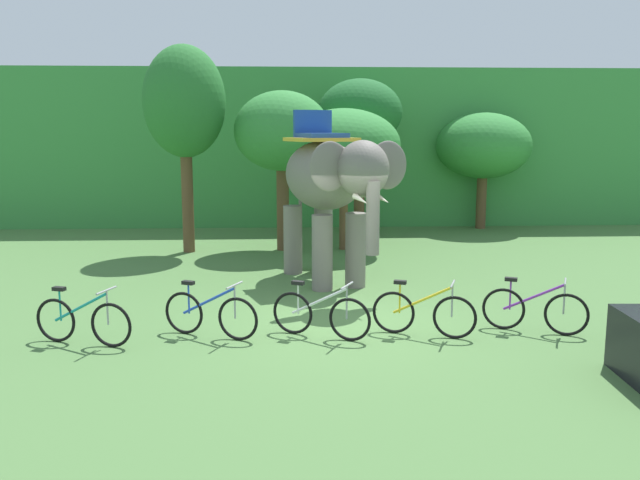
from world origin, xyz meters
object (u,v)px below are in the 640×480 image
(tree_far_left, at_px, (282,132))
(tree_far_right, at_px, (344,146))
(elephant, at_px, (329,183))
(bike_white, at_px, (320,314))
(tree_center, at_px, (483,146))
(tree_right, at_px, (360,114))
(bike_yellow, at_px, (423,313))
(bike_blue, at_px, (210,314))
(tree_center_right, at_px, (184,103))
(bike_teal, at_px, (83,321))
(bike_purple, at_px, (534,310))

(tree_far_left, relative_size, tree_far_right, 1.12)
(elephant, height_order, bike_white, elephant)
(tree_center, bearing_deg, tree_right, -167.04)
(tree_right, xyz_separation_m, bike_yellow, (-0.10, -10.82, -3.44))
(bike_blue, bearing_deg, elephant, 60.27)
(tree_center_right, relative_size, tree_far_left, 1.27)
(bike_teal, bearing_deg, tree_center, 50.67)
(tree_right, height_order, bike_yellow, tree_right)
(tree_right, relative_size, bike_white, 3.15)
(tree_far_right, xyz_separation_m, elephant, (-0.67, -4.12, -0.70))
(tree_center_right, relative_size, bike_purple, 3.52)
(tree_right, xyz_separation_m, bike_purple, (1.78, -10.72, -3.44))
(tree_far_right, relative_size, bike_white, 2.51)
(tree_center, bearing_deg, bike_teal, -129.33)
(tree_center, distance_m, bike_blue, 14.30)
(bike_blue, relative_size, bike_yellow, 0.98)
(bike_white, xyz_separation_m, bike_yellow, (1.69, -0.01, 0.00))
(tree_far_left, height_order, bike_blue, tree_far_left)
(bike_white, bearing_deg, tree_center_right, 112.59)
(tree_far_left, bearing_deg, elephant, -76.02)
(tree_center_right, height_order, tree_center, tree_center_right)
(tree_right, bearing_deg, bike_yellow, -90.53)
(tree_right, bearing_deg, tree_center_right, -149.33)
(tree_right, bearing_deg, bike_purple, -80.57)
(elephant, relative_size, bike_purple, 2.66)
(tree_far_left, xyz_separation_m, bike_white, (0.65, -8.02, -2.88))
(tree_far_left, relative_size, bike_blue, 2.77)
(bike_purple, bearing_deg, tree_center_right, 131.43)
(tree_far_right, xyz_separation_m, tree_right, (0.74, 2.80, 0.92))
(tree_far_left, height_order, bike_white, tree_far_left)
(elephant, bearing_deg, bike_purple, -49.94)
(bike_teal, height_order, bike_white, same)
(tree_far_right, height_order, bike_teal, tree_far_right)
(tree_far_right, relative_size, bike_purple, 2.48)
(tree_far_right, xyz_separation_m, bike_yellow, (0.64, -8.02, -2.52))
(elephant, bearing_deg, tree_center_right, 132.71)
(bike_teal, distance_m, bike_white, 3.75)
(tree_far_right, relative_size, elephant, 0.93)
(tree_center, height_order, bike_purple, tree_center)
(tree_center_right, bearing_deg, bike_teal, -93.48)
(tree_far_left, bearing_deg, bike_blue, -98.16)
(tree_center, bearing_deg, elephant, -125.79)
(tree_center_right, xyz_separation_m, tree_right, (5.04, 2.99, -0.21))
(elephant, xyz_separation_m, bike_teal, (-4.12, -4.08, -1.82))
(tree_center_right, distance_m, bike_blue, 8.67)
(tree_right, height_order, bike_white, tree_right)
(tree_center_right, distance_m, tree_far_left, 2.72)
(tree_center_right, bearing_deg, elephant, -47.29)
(tree_center_right, relative_size, tree_center, 1.43)
(tree_right, xyz_separation_m, tree_center, (4.29, 0.99, -1.03))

